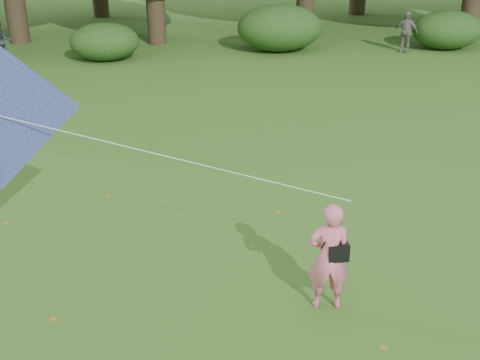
{
  "coord_description": "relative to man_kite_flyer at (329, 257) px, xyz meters",
  "views": [
    {
      "loc": [
        -1.77,
        -6.63,
        5.47
      ],
      "look_at": [
        -0.67,
        2.0,
        1.5
      ],
      "focal_mm": 45.0,
      "sensor_mm": 36.0,
      "label": 1
    }
  ],
  "objects": [
    {
      "name": "ground",
      "position": [
        -0.44,
        -0.58,
        -0.85
      ],
      "size": [
        100.0,
        100.0,
        0.0
      ],
      "primitive_type": "plane",
      "color": "#265114",
      "rests_on": "ground"
    },
    {
      "name": "man_kite_flyer",
      "position": [
        0.0,
        0.0,
        0.0
      ],
      "size": [
        0.66,
        0.46,
        1.71
      ],
      "primitive_type": "imported",
      "rotation": [
        0.0,
        0.0,
        3.05
      ],
      "color": "#D7657F",
      "rests_on": "ground"
    },
    {
      "name": "bystander_left",
      "position": [
        -8.34,
        16.71,
        -0.07
      ],
      "size": [
        0.88,
        0.76,
        1.58
      ],
      "primitive_type": "imported",
      "rotation": [
        0.0,
        0.0,
        0.23
      ],
      "color": "#272B35",
      "rests_on": "ground"
    },
    {
      "name": "bystander_right",
      "position": [
        7.6,
        16.44,
        -0.04
      ],
      "size": [
        1.03,
        0.85,
        1.64
      ],
      "primitive_type": "imported",
      "rotation": [
        0.0,
        0.0,
        -0.56
      ],
      "color": "slate",
      "rests_on": "ground"
    },
    {
      "name": "crossbody_bag",
      "position": [
        0.12,
        -0.03,
        0.11
      ],
      "size": [
        0.43,
        0.2,
        0.69
      ],
      "color": "black",
      "rests_on": "ground"
    },
    {
      "name": "shrub_band",
      "position": [
        -1.16,
        17.02,
        0.0
      ],
      "size": [
        39.15,
        3.22,
        1.88
      ],
      "color": "#264919",
      "rests_on": "ground"
    },
    {
      "name": "fallen_leaves",
      "position": [
        -1.09,
        1.95,
        -0.85
      ],
      "size": [
        10.89,
        15.71,
        0.01
      ],
      "color": "olive",
      "rests_on": "ground"
    }
  ]
}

